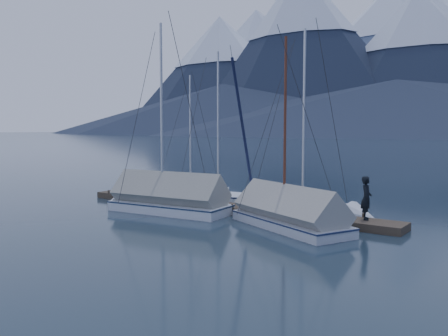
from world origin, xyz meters
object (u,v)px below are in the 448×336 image
(sailboat_open_mid, at_px, (226,199))
(person, at_px, (366,198))
(sailboat_covered_far, at_px, (160,202))
(sailboat_covered_near, at_px, (282,216))
(sailboat_open_right, at_px, (312,209))
(sailboat_open_left, at_px, (196,195))

(sailboat_open_mid, bearing_deg, person, -14.33)
(sailboat_covered_far, distance_m, person, 10.09)
(sailboat_covered_near, xyz_separation_m, person, (3.04, 1.81, 0.82))
(sailboat_open_right, bearing_deg, sailboat_open_mid, 176.14)
(sailboat_covered_near, relative_size, person, 4.81)
(sailboat_open_mid, relative_size, sailboat_open_right, 0.94)
(sailboat_covered_far, bearing_deg, sailboat_open_left, 108.01)
(sailboat_covered_near, distance_m, person, 3.63)
(sailboat_open_left, relative_size, sailboat_covered_near, 0.91)
(sailboat_open_right, bearing_deg, sailboat_covered_near, -84.23)
(sailboat_covered_far, bearing_deg, sailboat_open_right, 33.08)
(sailboat_open_right, bearing_deg, sailboat_open_left, 175.82)
(sailboat_open_mid, relative_size, sailboat_covered_far, 0.91)
(sailboat_covered_near, xyz_separation_m, sailboat_covered_far, (-6.77, -0.44, 0.06))
(sailboat_open_mid, height_order, person, sailboat_open_mid)
(sailboat_covered_far, bearing_deg, person, 12.91)
(sailboat_open_mid, distance_m, person, 9.32)
(sailboat_open_mid, distance_m, sailboat_open_right, 5.56)
(sailboat_open_left, height_order, sailboat_covered_far, sailboat_covered_far)
(sailboat_open_right, xyz_separation_m, person, (3.42, -1.92, 1.09))
(sailboat_open_left, bearing_deg, person, -12.40)
(sailboat_open_mid, bearing_deg, sailboat_covered_near, -34.68)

